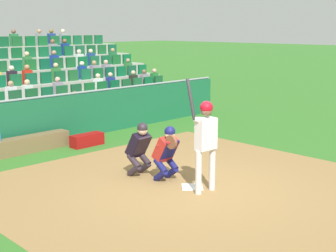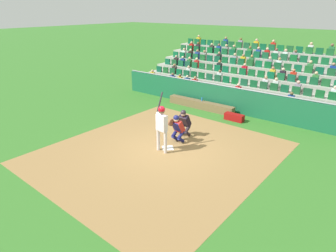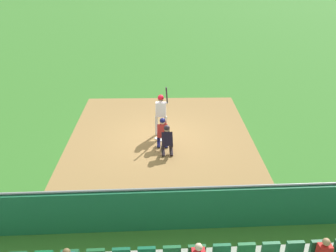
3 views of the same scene
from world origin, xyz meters
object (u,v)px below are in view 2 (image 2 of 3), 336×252
at_px(dugout_bench, 200,105).
at_px(water_bottle_on_bench, 202,99).
at_px(home_plate_marker, 168,148).
at_px(home_plate_umpire, 184,122).
at_px(batter_at_plate, 162,123).
at_px(catcher_crouching, 177,127).
at_px(equipment_duffel_bag, 234,117).

xyz_separation_m(dugout_bench, water_bottle_on_bench, (-0.06, -0.04, 0.32)).
xyz_separation_m(home_plate_marker, home_plate_umpire, (0.19, -1.42, 0.67)).
bearing_deg(water_bottle_on_bench, batter_at_plate, 106.13).
bearing_deg(home_plate_marker, catcher_crouching, -85.94).
bearing_deg(water_bottle_on_bench, dugout_bench, 35.11).
height_order(home_plate_umpire, water_bottle_on_bench, home_plate_umpire).
bearing_deg(home_plate_umpire, home_plate_marker, 97.69).
distance_m(home_plate_marker, home_plate_umpire, 1.58).
bearing_deg(catcher_crouching, equipment_duffel_bag, -100.66).
bearing_deg(home_plate_umpire, batter_at_plate, 95.37).
xyz_separation_m(catcher_crouching, equipment_duffel_bag, (-0.73, -3.88, -0.53)).
bearing_deg(catcher_crouching, dugout_bench, -69.85).
relative_size(batter_at_plate, equipment_duffel_bag, 2.40).
relative_size(home_plate_marker, water_bottle_on_bench, 2.13).
distance_m(home_plate_umpire, dugout_bench, 4.05).
relative_size(catcher_crouching, equipment_duffel_bag, 1.30).
bearing_deg(catcher_crouching, water_bottle_on_bench, -70.65).
bearing_deg(dugout_bench, home_plate_umpire, 111.80).
relative_size(home_plate_umpire, equipment_duffel_bag, 1.30).
bearing_deg(batter_at_plate, dugout_bench, -73.22).
relative_size(home_plate_marker, equipment_duffel_bag, 0.45).
height_order(dugout_bench, equipment_duffel_bag, dugout_bench).
height_order(home_plate_marker, catcher_crouching, catcher_crouching).
distance_m(catcher_crouching, home_plate_umpire, 0.74).
bearing_deg(batter_at_plate, equipment_duffel_bag, -98.15).
relative_size(water_bottle_on_bench, equipment_duffel_bag, 0.21).
relative_size(home_plate_marker, dugout_bench, 0.11).
distance_m(catcher_crouching, dugout_bench, 4.77).
distance_m(home_plate_marker, equipment_duffel_bag, 4.63).
height_order(home_plate_marker, water_bottle_on_bench, water_bottle_on_bench).
bearing_deg(dugout_bench, home_plate_marker, 108.11).
bearing_deg(catcher_crouching, home_plate_marker, 94.06).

